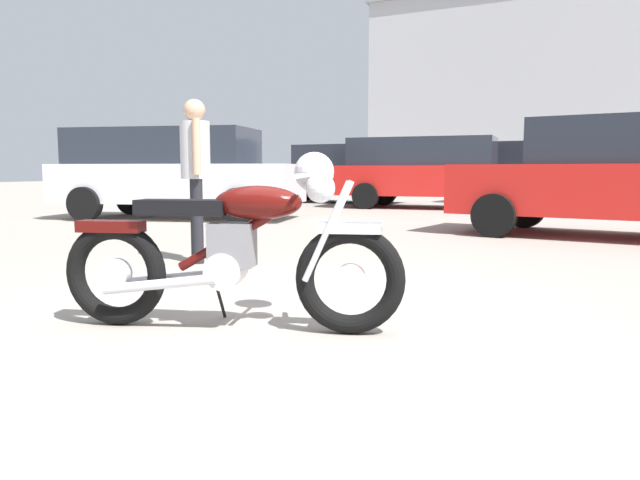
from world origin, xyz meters
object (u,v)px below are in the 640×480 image
(white_estate_far, at_px, (542,170))
(bystander, at_px, (195,163))
(dark_sedan_left, at_px, (429,170))
(pale_sedan_back, at_px, (334,174))
(vintage_motorcycle, at_px, (239,247))
(blue_hatchback_right, at_px, (609,178))
(red_hatchback_near, at_px, (173,170))

(white_estate_far, bearing_deg, bystander, -93.36)
(dark_sedan_left, xyz_separation_m, pale_sedan_back, (-3.18, 1.65, -0.10))
(bystander, xyz_separation_m, pale_sedan_back, (-2.87, 11.43, -0.18))
(vintage_motorcycle, relative_size, bystander, 1.23)
(vintage_motorcycle, height_order, white_estate_far, white_estate_far)
(bystander, bearing_deg, pale_sedan_back, -113.91)
(bystander, xyz_separation_m, blue_hatchback_right, (4.05, 4.17, -0.18))
(white_estate_far, bearing_deg, dark_sedan_left, -120.37)
(white_estate_far, bearing_deg, red_hatchback_near, -119.14)
(dark_sedan_left, bearing_deg, vintage_motorcycle, -84.50)
(blue_hatchback_right, relative_size, white_estate_far, 0.90)
(bystander, distance_m, red_hatchback_near, 5.89)
(red_hatchback_near, height_order, pale_sedan_back, red_hatchback_near)
(bystander, distance_m, blue_hatchback_right, 5.82)
(red_hatchback_near, bearing_deg, blue_hatchback_right, -14.47)
(bystander, xyz_separation_m, white_estate_far, (2.83, 12.85, -0.08))
(vintage_motorcycle, bearing_deg, pale_sedan_back, 94.80)
(white_estate_far, relative_size, pale_sedan_back, 1.14)
(red_hatchback_near, distance_m, pale_sedan_back, 6.83)
(blue_hatchback_right, height_order, white_estate_far, white_estate_far)
(blue_hatchback_right, bearing_deg, pale_sedan_back, 144.22)
(vintage_motorcycle, bearing_deg, bystander, 114.95)
(vintage_motorcycle, relative_size, white_estate_far, 0.42)
(red_hatchback_near, relative_size, blue_hatchback_right, 1.11)
(blue_hatchback_right, bearing_deg, vintage_motorcycle, -99.62)
(blue_hatchback_right, relative_size, pale_sedan_back, 1.03)
(vintage_motorcycle, relative_size, pale_sedan_back, 0.47)
(vintage_motorcycle, xyz_separation_m, dark_sedan_left, (-1.42, 11.93, 0.45))
(blue_hatchback_right, bearing_deg, red_hatchback_near, -172.95)
(blue_hatchback_right, bearing_deg, bystander, -123.58)
(vintage_motorcycle, distance_m, dark_sedan_left, 12.02)
(red_hatchback_near, height_order, white_estate_far, same)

